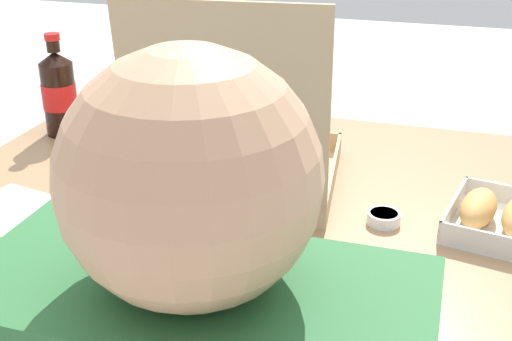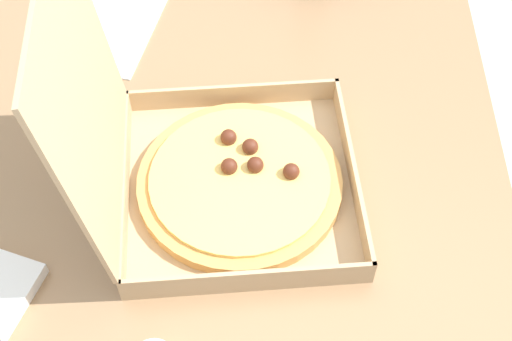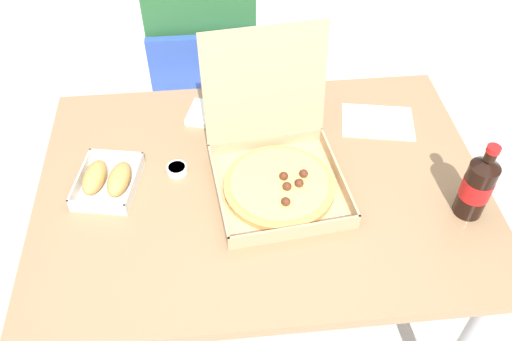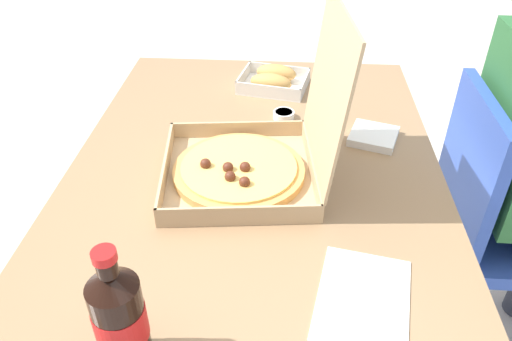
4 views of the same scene
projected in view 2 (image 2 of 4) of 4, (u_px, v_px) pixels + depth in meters
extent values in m
cube|color=#997551|center=(216.00, 218.00, 1.00)|extent=(1.19, 0.85, 0.03)
cylinder|color=#B7B7BC|center=(394.00, 113.00, 1.60)|extent=(0.05, 0.05, 0.68)
cylinder|color=#B7B7BC|center=(83.00, 107.00, 1.61)|extent=(0.05, 0.05, 0.68)
cube|color=tan|center=(240.00, 188.00, 1.01)|extent=(0.36, 0.36, 0.01)
cube|color=tan|center=(352.00, 171.00, 1.00)|extent=(0.33, 0.04, 0.04)
cube|color=tan|center=(248.00, 280.00, 0.90)|extent=(0.04, 0.33, 0.04)
cube|color=tan|center=(233.00, 95.00, 1.09)|extent=(0.04, 0.33, 0.04)
cube|color=tan|center=(125.00, 186.00, 0.98)|extent=(0.33, 0.04, 0.04)
cube|color=tan|center=(85.00, 98.00, 0.84)|extent=(0.33, 0.08, 0.33)
cylinder|color=tan|center=(240.00, 183.00, 1.00)|extent=(0.29, 0.29, 0.02)
cylinder|color=#EAC666|center=(240.00, 178.00, 0.99)|extent=(0.26, 0.26, 0.01)
sphere|color=#562819|center=(250.00, 147.00, 1.01)|extent=(0.02, 0.02, 0.02)
sphere|color=#562819|center=(291.00, 171.00, 0.99)|extent=(0.02, 0.02, 0.02)
sphere|color=#562819|center=(229.00, 166.00, 0.99)|extent=(0.02, 0.02, 0.02)
sphere|color=#562819|center=(229.00, 137.00, 1.02)|extent=(0.02, 0.02, 0.02)
sphere|color=#562819|center=(255.00, 165.00, 0.99)|extent=(0.02, 0.02, 0.02)
cube|color=white|center=(109.00, 30.00, 1.21)|extent=(0.24, 0.19, 0.00)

